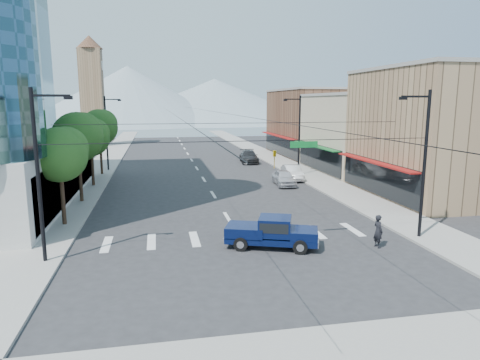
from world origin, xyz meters
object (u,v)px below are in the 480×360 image
(pedestrian, at_px, (378,231))
(parked_car_near, at_px, (284,178))
(pickup_truck, at_px, (271,232))
(parked_car_far, at_px, (249,157))
(parked_car_mid, at_px, (292,173))

(pedestrian, relative_size, parked_car_near, 0.42)
(pickup_truck, distance_m, parked_car_far, 35.24)
(pickup_truck, bearing_deg, pedestrian, 9.00)
(parked_car_mid, bearing_deg, parked_car_far, 102.02)
(pedestrian, height_order, parked_car_near, pedestrian)
(parked_car_near, relative_size, parked_car_mid, 0.96)
(parked_car_far, bearing_deg, pickup_truck, -94.21)
(parked_car_near, bearing_deg, parked_car_mid, 61.22)
(pickup_truck, relative_size, parked_car_near, 1.24)
(pickup_truck, distance_m, parked_car_near, 18.94)
(parked_car_mid, distance_m, parked_car_far, 14.07)
(pickup_truck, height_order, parked_car_far, pickup_truck)
(pedestrian, height_order, parked_car_mid, pedestrian)
(pickup_truck, relative_size, pedestrian, 2.92)
(pedestrian, distance_m, parked_car_far, 35.86)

